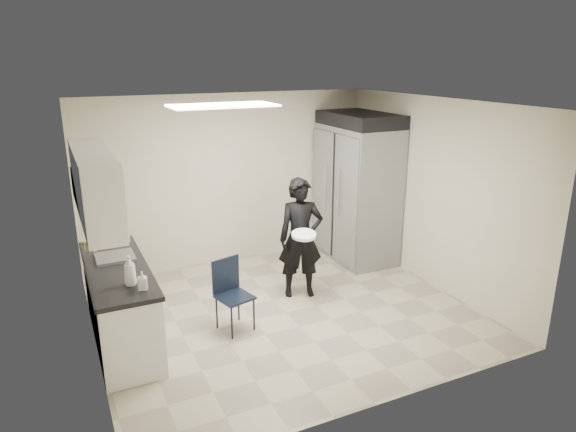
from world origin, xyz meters
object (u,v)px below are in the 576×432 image
lower_counter (121,306)px  commercial_fridge (357,194)px  folding_chair (235,297)px  man_tuxedo (301,238)px

lower_counter → commercial_fridge: bearing=15.9°
lower_counter → folding_chair: bearing=-14.3°
lower_counter → folding_chair: (1.24, -0.32, -0.01)m
lower_counter → folding_chair: 1.28m
commercial_fridge → lower_counter: bearing=-164.1°
man_tuxedo → folding_chair: bearing=-137.7°
commercial_fridge → man_tuxedo: commercial_fridge is taller
commercial_fridge → man_tuxedo: 1.68m
man_tuxedo → commercial_fridge: bearing=48.9°
lower_counter → man_tuxedo: 2.40m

